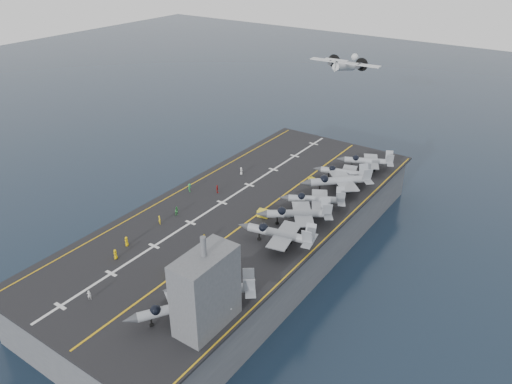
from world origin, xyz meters
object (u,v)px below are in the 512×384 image
Objects in this scene: fighter_jet_0 at (177,307)px; transport_plane at (344,67)px; tow_cart_a at (176,270)px; island_superstructure at (205,282)px.

transport_plane is (-18.14, 90.35, 14.47)m from fighter_jet_0.
fighter_jet_0 is 11.45m from tow_cart_a.
island_superstructure is 0.70× the size of transport_plane.
island_superstructure is 6.87m from fighter_jet_0.
transport_plane reaches higher than fighter_jet_0.
fighter_jet_0 is 6.77× the size of tow_cart_a.
fighter_jet_0 is 0.78× the size of transport_plane.
island_superstructure is at bearing -27.18° from tow_cart_a.
fighter_jet_0 is at bearing -45.73° from tow_cart_a.
transport_plane is at bearing 104.18° from island_superstructure.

